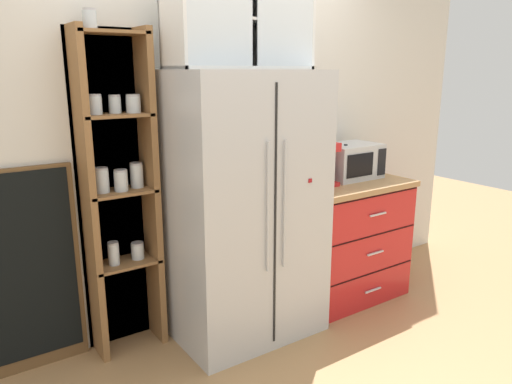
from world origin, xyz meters
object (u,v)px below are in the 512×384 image
object	(u,v)px
refrigerator	(243,207)
microwave	(350,161)
mug_sage	(373,167)
chalkboard_menu	(25,272)
bottle_cobalt	(345,164)
coffee_maker	(320,163)

from	to	relation	value
refrigerator	microwave	world-z (taller)	refrigerator
refrigerator	mug_sage	world-z (taller)	refrigerator
chalkboard_menu	refrigerator	bearing A→B (deg)	-14.19
microwave	mug_sage	world-z (taller)	microwave
bottle_cobalt	coffee_maker	bearing A→B (deg)	-177.62
coffee_maker	mug_sage	xyz separation A→B (m)	(0.63, 0.07, -0.11)
microwave	bottle_cobalt	bearing A→B (deg)	-159.69
microwave	bottle_cobalt	distance (m)	0.09
coffee_maker	chalkboard_menu	distance (m)	2.01
microwave	mug_sage	bearing A→B (deg)	5.57
refrigerator	bottle_cobalt	distance (m)	0.95
refrigerator	coffee_maker	distance (m)	0.70
bottle_cobalt	chalkboard_menu	bearing A→B (deg)	172.80
refrigerator	bottle_cobalt	world-z (taller)	refrigerator
microwave	refrigerator	bearing A→B (deg)	-175.90
mug_sage	chalkboard_menu	bearing A→B (deg)	175.14
refrigerator	chalkboard_menu	distance (m)	1.33
bottle_cobalt	chalkboard_menu	xyz separation A→B (m)	(-2.20, 0.28, -0.42)
refrigerator	bottle_cobalt	xyz separation A→B (m)	(0.93, 0.04, 0.17)
coffee_maker	chalkboard_menu	world-z (taller)	coffee_maker
mug_sage	bottle_cobalt	bearing A→B (deg)	-170.94
refrigerator	bottle_cobalt	bearing A→B (deg)	2.56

